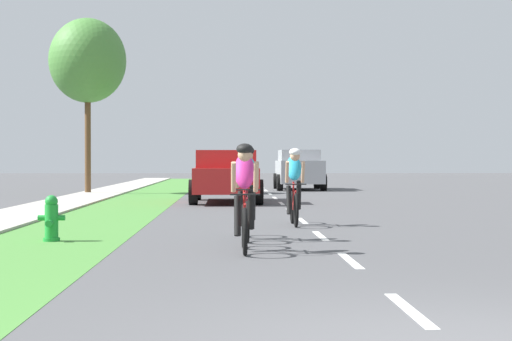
{
  "coord_description": "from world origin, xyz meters",
  "views": [
    {
      "loc": [
        -1.61,
        -5.98,
        1.34
      ],
      "look_at": [
        -0.69,
        23.34,
        0.98
      ],
      "focal_mm": 59.98,
      "sensor_mm": 36.0,
      "label": 1
    }
  ],
  "objects": [
    {
      "name": "ground_plane",
      "position": [
        0.0,
        20.0,
        0.0
      ],
      "size": [
        120.0,
        120.0,
        0.0
      ],
      "primitive_type": "plane",
      "color": "#4C4C4F"
    },
    {
      "name": "grass_verge",
      "position": [
        -4.54,
        20.0,
        0.0
      ],
      "size": [
        2.45,
        70.0,
        0.01
      ],
      "primitive_type": "cube",
      "color": "#478438",
      "rests_on": "ground_plane"
    },
    {
      "name": "sidewalk_concrete",
      "position": [
        -6.68,
        20.0,
        0.0
      ],
      "size": [
        1.83,
        70.0,
        0.1
      ],
      "primitive_type": "cube",
      "color": "#B2ADA3",
      "rests_on": "ground_plane"
    },
    {
      "name": "lane_markings_center",
      "position": [
        0.0,
        24.0,
        0.0
      ],
      "size": [
        0.12,
        54.07,
        0.01
      ],
      "color": "white",
      "rests_on": "ground_plane"
    },
    {
      "name": "fire_hydrant_green",
      "position": [
        -4.54,
        8.17,
        0.37
      ],
      "size": [
        0.44,
        0.38,
        0.76
      ],
      "color": "#1E8C33",
      "rests_on": "ground_plane"
    },
    {
      "name": "cyclist_lead",
      "position": [
        -1.39,
        6.44,
        0.81
      ],
      "size": [
        0.42,
        1.72,
        1.58
      ],
      "color": "black",
      "rests_on": "ground_plane"
    },
    {
      "name": "cyclist_trailing",
      "position": [
        -1.32,
        8.32,
        0.81
      ],
      "size": [
        0.42,
        1.72,
        1.58
      ],
      "color": "black",
      "rests_on": "ground_plane"
    },
    {
      "name": "cyclist_distant",
      "position": [
        -0.28,
        11.43,
        0.81
      ],
      "size": [
        0.42,
        1.72,
        1.58
      ],
      "color": "black",
      "rests_on": "ground_plane"
    },
    {
      "name": "pickup_red",
      "position": [
        -1.7,
        20.96,
        0.83
      ],
      "size": [
        2.22,
        5.1,
        1.64
      ],
      "color": "red",
      "rests_on": "ground_plane"
    },
    {
      "name": "suv_silver",
      "position": [
        1.54,
        32.46,
        0.95
      ],
      "size": [
        2.15,
        4.7,
        1.79
      ],
      "color": "#A5A8AD",
      "rests_on": "ground_plane"
    },
    {
      "name": "street_tree_near",
      "position": [
        -7.24,
        28.23,
        5.28
      ],
      "size": [
        3.06,
        3.06,
        6.98
      ],
      "color": "brown",
      "rests_on": "ground_plane"
    }
  ]
}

